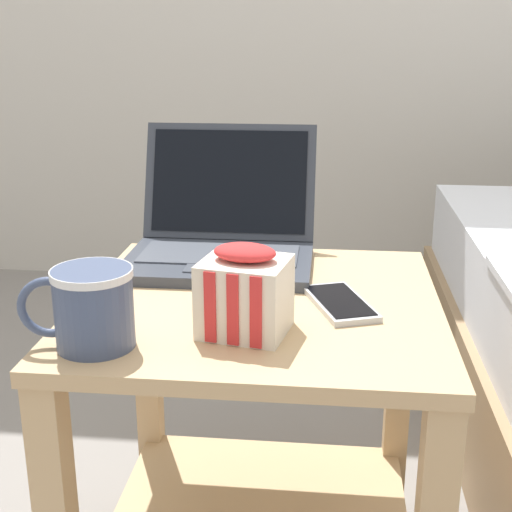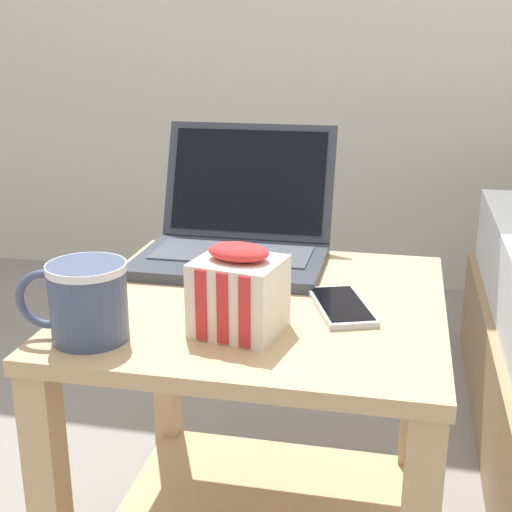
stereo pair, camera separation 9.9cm
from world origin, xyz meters
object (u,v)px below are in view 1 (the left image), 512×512
(mug_front_left, at_px, (91,304))
(cell_phone, at_px, (340,303))
(snack_bag, at_px, (245,293))
(laptop, at_px, (222,234))

(mug_front_left, distance_m, cell_phone, 0.36)
(snack_bag, bearing_deg, laptop, 104.00)
(laptop, xyz_separation_m, cell_phone, (0.20, -0.20, -0.04))
(laptop, bearing_deg, snack_bag, -76.00)
(laptop, bearing_deg, cell_phone, -44.93)
(mug_front_left, height_order, snack_bag, snack_bag)
(laptop, relative_size, mug_front_left, 2.15)
(laptop, distance_m, mug_front_left, 0.38)
(snack_bag, xyz_separation_m, cell_phone, (0.13, 0.10, -0.05))
(laptop, height_order, mug_front_left, laptop)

